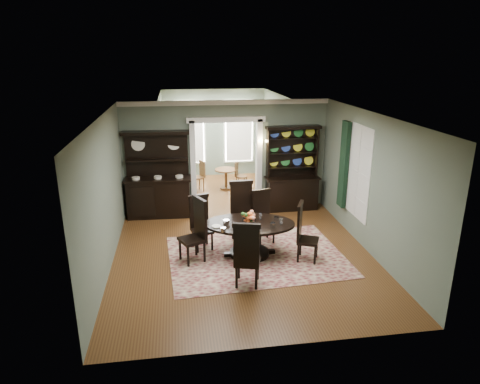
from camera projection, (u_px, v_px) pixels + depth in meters
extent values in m
cube|color=brown|center=(243.00, 256.00, 9.20)|extent=(5.50, 6.00, 0.01)
cube|color=white|center=(244.00, 116.00, 8.27)|extent=(5.50, 6.00, 0.01)
cube|color=slate|center=(105.00, 196.00, 8.35)|extent=(0.01, 6.00, 3.00)
cube|color=slate|center=(371.00, 184.00, 9.12)|extent=(0.01, 6.00, 3.00)
cube|color=slate|center=(277.00, 256.00, 5.91)|extent=(5.50, 0.01, 3.00)
cube|color=slate|center=(158.00, 159.00, 11.30)|extent=(1.85, 0.01, 3.00)
cube|color=slate|center=(292.00, 154.00, 11.81)|extent=(1.85, 0.01, 3.00)
cube|color=slate|center=(226.00, 110.00, 11.16)|extent=(1.80, 0.01, 0.50)
cube|color=silver|center=(226.00, 102.00, 11.06)|extent=(5.50, 0.10, 0.12)
cube|color=brown|center=(220.00, 190.00, 13.67)|extent=(3.50, 3.50, 0.01)
cube|color=white|center=(219.00, 94.00, 12.73)|extent=(3.50, 3.50, 0.01)
cube|color=slate|center=(162.00, 145.00, 12.95)|extent=(0.01, 3.50, 3.00)
cube|color=slate|center=(275.00, 142.00, 13.44)|extent=(0.01, 3.50, 3.00)
cube|color=slate|center=(214.00, 133.00, 14.84)|extent=(3.50, 0.01, 3.00)
cube|color=silver|center=(190.00, 133.00, 14.66)|extent=(1.05, 0.06, 2.20)
cube|color=silver|center=(239.00, 131.00, 14.90)|extent=(1.05, 0.06, 2.20)
cube|color=silver|center=(193.00, 166.00, 11.50)|extent=(0.14, 0.25, 2.50)
cube|color=silver|center=(259.00, 164.00, 11.76)|extent=(0.14, 0.25, 2.50)
cube|color=silver|center=(226.00, 119.00, 11.24)|extent=(2.08, 0.25, 0.14)
cube|color=white|center=(359.00, 172.00, 9.65)|extent=(0.02, 1.10, 2.00)
cube|color=silver|center=(358.00, 172.00, 9.65)|extent=(0.01, 1.22, 2.12)
cube|color=black|center=(344.00, 165.00, 10.28)|extent=(0.10, 0.35, 2.10)
cube|color=gold|center=(261.00, 143.00, 11.50)|extent=(0.08, 0.05, 0.18)
sphere|color=#FFD88C|center=(259.00, 141.00, 11.32)|extent=(0.07, 0.07, 0.07)
sphere|color=#FFD88C|center=(266.00, 141.00, 11.35)|extent=(0.07, 0.07, 0.07)
cube|color=maroon|center=(256.00, 256.00, 9.19)|extent=(3.84, 2.94, 0.01)
ellipsoid|color=black|center=(250.00, 224.00, 9.02)|extent=(2.06, 1.47, 0.05)
cylinder|color=black|center=(250.00, 225.00, 9.03)|extent=(2.00, 2.00, 0.03)
cylinder|color=black|center=(250.00, 239.00, 9.13)|extent=(0.24, 0.24, 0.66)
cylinder|color=black|center=(250.00, 253.00, 9.23)|extent=(0.84, 0.84, 0.10)
cylinder|color=silver|center=(249.00, 221.00, 9.06)|extent=(0.30, 0.30, 0.05)
cube|color=black|center=(202.00, 231.00, 9.42)|extent=(0.52, 0.51, 0.06)
cube|color=black|center=(199.00, 212.00, 9.47)|extent=(0.43, 0.16, 0.73)
cube|color=black|center=(198.00, 196.00, 9.35)|extent=(0.47, 0.19, 0.07)
cylinder|color=black|center=(198.00, 244.00, 9.28)|extent=(0.05, 0.05, 0.43)
cylinder|color=black|center=(212.00, 241.00, 9.41)|extent=(0.05, 0.05, 0.43)
cylinder|color=black|center=(193.00, 238.00, 9.57)|extent=(0.05, 0.05, 0.43)
cylinder|color=black|center=(207.00, 236.00, 9.70)|extent=(0.05, 0.05, 0.43)
cube|color=black|center=(243.00, 222.00, 9.73)|extent=(0.52, 0.50, 0.07)
cube|color=black|center=(241.00, 201.00, 9.80)|extent=(0.50, 0.07, 0.85)
cube|color=black|center=(241.00, 182.00, 9.66)|extent=(0.55, 0.10, 0.09)
cylinder|color=black|center=(236.00, 236.00, 9.59)|extent=(0.05, 0.05, 0.50)
cylinder|color=black|center=(253.00, 235.00, 9.66)|extent=(0.05, 0.05, 0.50)
cylinder|color=black|center=(233.00, 229.00, 9.96)|extent=(0.05, 0.05, 0.50)
cylinder|color=black|center=(249.00, 228.00, 10.03)|extent=(0.05, 0.05, 0.50)
cube|color=black|center=(264.00, 224.00, 9.77)|extent=(0.51, 0.50, 0.06)
cube|color=black|center=(261.00, 206.00, 9.82)|extent=(0.43, 0.14, 0.73)
cube|color=black|center=(261.00, 191.00, 9.70)|extent=(0.47, 0.17, 0.07)
cylinder|color=black|center=(260.00, 237.00, 9.63)|extent=(0.05, 0.05, 0.43)
cylinder|color=black|center=(274.00, 235.00, 9.75)|extent=(0.05, 0.05, 0.43)
cylinder|color=black|center=(254.00, 231.00, 9.93)|extent=(0.05, 0.05, 0.43)
cylinder|color=black|center=(267.00, 229.00, 10.04)|extent=(0.05, 0.05, 0.43)
cube|color=black|center=(192.00, 240.00, 8.84)|extent=(0.62, 0.63, 0.06)
cube|color=black|center=(200.00, 219.00, 8.82)|extent=(0.25, 0.46, 0.82)
cube|color=black|center=(200.00, 200.00, 8.69)|extent=(0.29, 0.51, 0.08)
cylinder|color=black|center=(180.00, 249.00, 8.97)|extent=(0.05, 0.05, 0.48)
cylinder|color=black|center=(188.00, 256.00, 8.67)|extent=(0.05, 0.05, 0.48)
cylinder|color=black|center=(196.00, 245.00, 9.17)|extent=(0.05, 0.05, 0.48)
cylinder|color=black|center=(204.00, 252.00, 8.87)|extent=(0.05, 0.05, 0.48)
cube|color=black|center=(308.00, 241.00, 8.89)|extent=(0.57, 0.58, 0.06)
cube|color=black|center=(300.00, 223.00, 8.82)|extent=(0.22, 0.43, 0.75)
cube|color=black|center=(300.00, 205.00, 8.70)|extent=(0.26, 0.47, 0.08)
cylinder|color=black|center=(315.00, 255.00, 8.76)|extent=(0.05, 0.05, 0.44)
cylinder|color=black|center=(317.00, 248.00, 9.08)|extent=(0.05, 0.05, 0.44)
cylinder|color=black|center=(298.00, 253.00, 8.85)|extent=(0.05, 0.05, 0.44)
cylinder|color=black|center=(300.00, 246.00, 9.17)|extent=(0.05, 0.05, 0.44)
cube|color=black|center=(247.00, 262.00, 7.95)|extent=(0.57, 0.55, 0.06)
cube|color=black|center=(246.00, 247.00, 7.63)|extent=(0.46, 0.17, 0.79)
cube|color=black|center=(246.00, 226.00, 7.51)|extent=(0.51, 0.20, 0.08)
cylinder|color=black|center=(258.00, 269.00, 8.18)|extent=(0.05, 0.05, 0.47)
cylinder|color=black|center=(239.00, 268.00, 8.22)|extent=(0.05, 0.05, 0.47)
cylinder|color=black|center=(256.00, 278.00, 7.83)|extent=(0.05, 0.05, 0.47)
cylinder|color=black|center=(236.00, 277.00, 7.87)|extent=(0.05, 0.05, 0.47)
cube|color=black|center=(159.00, 198.00, 11.32)|extent=(1.64, 0.62, 1.01)
cube|color=black|center=(158.00, 179.00, 11.15)|extent=(1.74, 0.68, 0.05)
cube|color=black|center=(157.00, 154.00, 11.17)|extent=(1.62, 0.15, 1.19)
cube|color=black|center=(157.00, 160.00, 11.12)|extent=(1.58, 0.35, 0.04)
cube|color=black|center=(155.00, 133.00, 10.88)|extent=(1.73, 0.42, 0.08)
cube|color=black|center=(292.00, 194.00, 11.85)|extent=(1.40, 0.53, 0.89)
cube|color=black|center=(292.00, 178.00, 11.71)|extent=(1.50, 0.58, 0.04)
cube|color=black|center=(291.00, 152.00, 11.68)|extent=(1.39, 0.10, 1.35)
cube|color=black|center=(268.00, 154.00, 11.50)|extent=(0.06, 0.26, 1.39)
cube|color=black|center=(316.00, 152.00, 11.69)|extent=(0.06, 0.26, 1.39)
cube|color=black|center=(293.00, 127.00, 11.36)|extent=(1.49, 0.36, 0.08)
cube|color=black|center=(292.00, 167.00, 11.71)|extent=(1.39, 0.30, 0.03)
cube|color=black|center=(292.00, 153.00, 11.59)|extent=(1.39, 0.30, 0.03)
cube|color=black|center=(293.00, 138.00, 11.47)|extent=(1.39, 0.30, 0.03)
cylinder|color=#583519|center=(226.00, 170.00, 13.54)|extent=(0.71, 0.71, 0.04)
cylinder|color=#583519|center=(226.00, 179.00, 13.63)|extent=(0.09, 0.09, 0.62)
cylinder|color=#583519|center=(226.00, 188.00, 13.73)|extent=(0.39, 0.39, 0.05)
cylinder|color=#583519|center=(197.00, 177.00, 13.36)|extent=(0.40, 0.40, 0.04)
cube|color=#583519|center=(202.00, 169.00, 13.38)|extent=(0.18, 0.34, 0.50)
cylinder|color=#583519|center=(192.00, 184.00, 13.47)|extent=(0.04, 0.04, 0.45)
cylinder|color=#583519|center=(196.00, 186.00, 13.25)|extent=(0.04, 0.04, 0.45)
cylinder|color=#583519|center=(199.00, 182.00, 13.62)|extent=(0.04, 0.04, 0.45)
cylinder|color=#583519|center=(204.00, 185.00, 13.40)|extent=(0.04, 0.04, 0.45)
cylinder|color=#583519|center=(242.00, 176.00, 13.61)|extent=(0.37, 0.37, 0.04)
cube|color=#583519|center=(237.00, 169.00, 13.58)|extent=(0.16, 0.31, 0.46)
cylinder|color=#583519|center=(244.00, 184.00, 13.53)|extent=(0.03, 0.03, 0.41)
cylinder|color=#583519|center=(246.00, 182.00, 13.76)|extent=(0.03, 0.03, 0.41)
cylinder|color=#583519|center=(237.00, 183.00, 13.59)|extent=(0.03, 0.03, 0.41)
cylinder|color=#583519|center=(239.00, 181.00, 13.83)|extent=(0.03, 0.03, 0.41)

